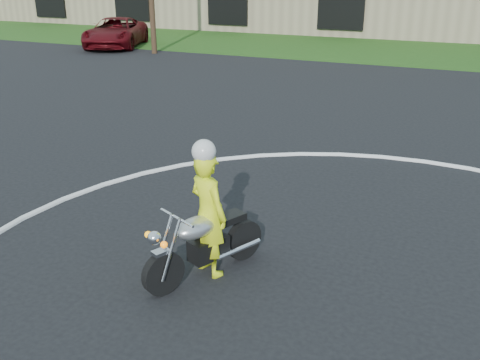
% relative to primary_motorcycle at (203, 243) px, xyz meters
% --- Properties ---
extents(grass_strip, '(120.00, 10.00, 0.02)m').
position_rel_primary_motorcycle_xyz_m(grass_strip, '(2.25, 24.30, -0.51)').
color(grass_strip, '#1E4714').
rests_on(grass_strip, ground).
extents(primary_motorcycle, '(1.07, 1.91, 1.07)m').
position_rel_primary_motorcycle_xyz_m(primary_motorcycle, '(0.00, 0.00, 0.00)').
color(primary_motorcycle, black).
rests_on(primary_motorcycle, ground).
extents(rider_primary_grp, '(0.77, 0.66, 1.99)m').
position_rel_primary_motorcycle_xyz_m(rider_primary_grp, '(0.01, 0.13, 0.44)').
color(rider_primary_grp, '#ECFF1A').
rests_on(rider_primary_grp, ground).
extents(pickup_grp, '(4.60, 6.33, 1.60)m').
position_rel_primary_motorcycle_xyz_m(pickup_grp, '(-16.08, 19.54, 0.28)').
color(pickup_grp, '#54090F').
rests_on(pickup_grp, ground).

